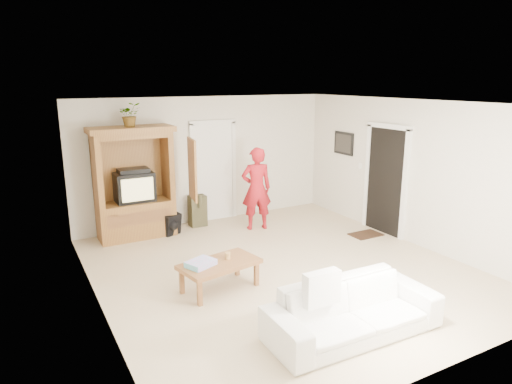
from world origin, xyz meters
TOP-DOWN VIEW (x-y plane):
  - floor at (0.00, 0.00)m, footprint 6.00×6.00m
  - ceiling at (0.00, 0.00)m, footprint 6.00×6.00m
  - wall_back at (0.00, 3.00)m, footprint 5.50×0.00m
  - wall_front at (0.00, -3.00)m, footprint 5.50×0.00m
  - wall_left at (-2.75, 0.00)m, footprint 0.00×6.00m
  - wall_right at (2.75, 0.00)m, footprint 0.00×6.00m
  - armoire at (-1.58, 2.66)m, footprint 1.82×1.14m
  - door_back at (0.15, 2.97)m, footprint 0.85×0.05m
  - doorway_right at (2.73, 0.60)m, footprint 0.05×0.90m
  - framed_picture at (2.73, 1.90)m, footprint 0.03×0.60m
  - doormat at (2.30, 0.60)m, footprint 0.60×0.40m
  - plant at (-1.60, 2.63)m, footprint 0.40×0.35m
  - man at (0.64, 1.98)m, footprint 0.68×0.53m
  - sofa at (-0.26, -2.01)m, footprint 2.13×0.87m
  - coffee_table at (-1.15, -0.18)m, footprint 1.21×0.80m
  - towel at (-1.43, -0.18)m, footprint 0.46×0.41m
  - candle at (-0.99, -0.13)m, footprint 0.08×0.08m
  - backpack_black at (-0.99, 2.43)m, footprint 0.38×0.31m
  - backpack_olive at (-0.34, 2.71)m, footprint 0.34×0.25m

SIDE VIEW (x-z plane):
  - floor at x=0.00m, z-range 0.00..0.00m
  - doormat at x=2.30m, z-range 0.00..0.02m
  - backpack_black at x=-0.99m, z-range 0.00..0.41m
  - sofa at x=-0.26m, z-range 0.00..0.62m
  - backpack_olive at x=-0.34m, z-range 0.00..0.64m
  - coffee_table at x=-1.15m, z-range 0.15..0.57m
  - towel at x=-1.43m, z-range 0.42..0.50m
  - candle at x=-0.99m, z-range 0.42..0.52m
  - man at x=0.64m, z-range 0.00..1.65m
  - armoire at x=-1.58m, z-range -0.14..1.96m
  - door_back at x=0.15m, z-range 0.00..2.04m
  - doorway_right at x=2.73m, z-range 0.00..2.04m
  - wall_back at x=0.00m, z-range -1.45..4.05m
  - wall_front at x=0.00m, z-range -1.45..4.05m
  - wall_left at x=-2.75m, z-range -1.70..4.30m
  - wall_right at x=2.75m, z-range -1.70..4.30m
  - framed_picture at x=2.73m, z-range 1.36..1.84m
  - plant at x=-1.60m, z-range 2.10..2.53m
  - ceiling at x=0.00m, z-range 2.60..2.60m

